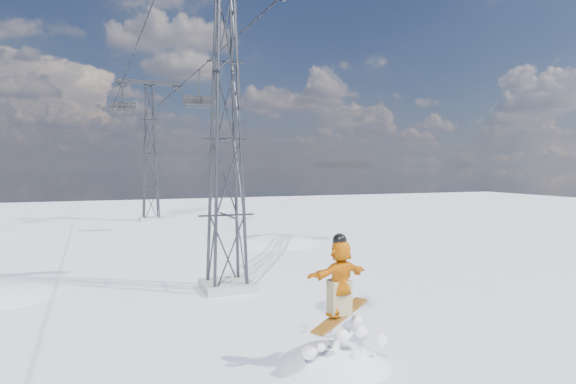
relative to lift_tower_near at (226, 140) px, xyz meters
name	(u,v)px	position (x,y,z in m)	size (l,w,h in m)	color
ground	(283,378)	(-0.80, -8.00, -5.47)	(120.00, 120.00, 0.00)	white
lift_tower_near	(226,140)	(0.00, 0.00, 0.00)	(5.20, 1.80, 11.43)	#999999
lift_tower_far	(150,154)	(0.00, 25.00, 0.00)	(5.20, 1.80, 11.43)	#999999
haul_cables	(175,54)	(0.00, 11.50, 5.38)	(4.46, 51.00, 0.06)	black
lift_chair_mid	(200,101)	(2.20, 15.68, 3.30)	(2.09, 0.60, 2.60)	black
lift_chair_far	(122,108)	(-2.20, 24.32, 3.58)	(1.81, 0.52, 2.25)	black
lift_chair_extra	(123,106)	(-2.20, 22.77, 3.53)	(1.87, 0.54, 2.32)	black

